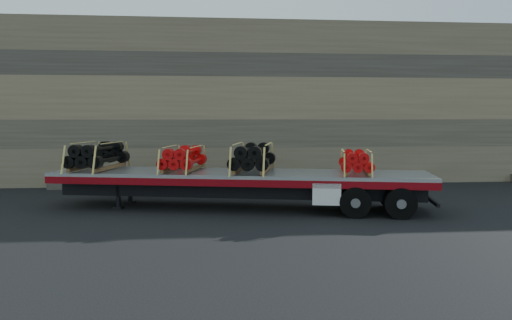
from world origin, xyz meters
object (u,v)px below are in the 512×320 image
(trailer, at_px, (239,190))
(bundle_rear, at_px, (356,162))
(bundle_midfront, at_px, (183,159))
(bundle_midrear, at_px, (253,158))
(bundle_front, at_px, (98,157))

(trailer, bearing_deg, bundle_rear, 0.00)
(trailer, bearing_deg, bundle_midfront, 180.00)
(trailer, distance_m, bundle_midrear, 1.11)
(bundle_front, xyz_separation_m, bundle_rear, (8.11, -1.86, -0.09))
(bundle_midfront, bearing_deg, bundle_front, 180.00)
(trailer, distance_m, bundle_front, 4.81)
(bundle_midrear, bearing_deg, bundle_midfront, -180.00)
(bundle_front, bearing_deg, bundle_midrear, 0.00)
(bundle_front, bearing_deg, bundle_rear, 0.00)
(bundle_midrear, height_order, bundle_rear, bundle_midrear)
(trailer, relative_size, bundle_midfront, 5.55)
(trailer, height_order, bundle_midfront, bundle_midfront)
(bundle_midfront, relative_size, bundle_midrear, 0.88)
(bundle_rear, bearing_deg, trailer, -180.00)
(bundle_rear, bearing_deg, bundle_midrear, -180.00)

